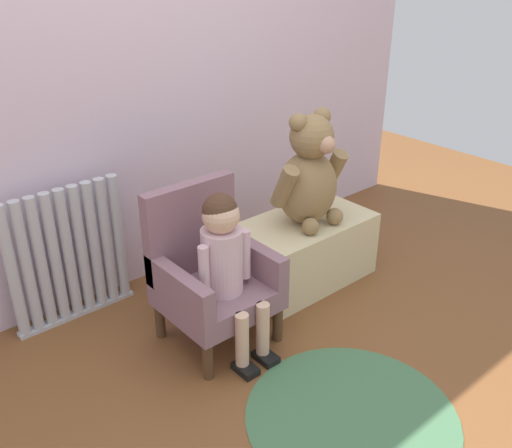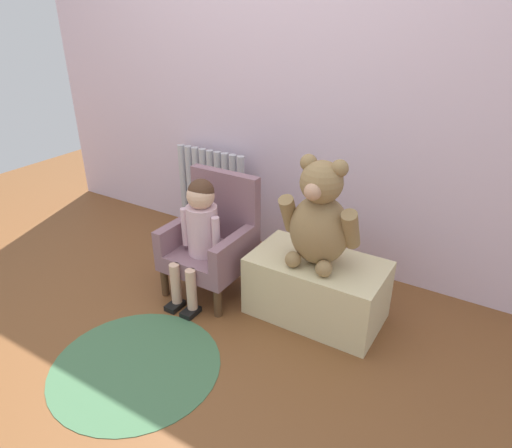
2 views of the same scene
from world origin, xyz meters
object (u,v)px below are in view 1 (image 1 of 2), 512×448
at_px(radiator, 69,256).
at_px(large_teddy_bear, 309,175).
at_px(low_bench, 303,250).
at_px(child_armchair, 210,272).
at_px(floor_rug, 352,416).
at_px(child_figure, 225,253).

relative_size(radiator, large_teddy_bear, 1.15).
relative_size(radiator, low_bench, 0.92).
xyz_separation_m(child_armchair, large_teddy_bear, (0.63, 0.04, 0.27)).
xyz_separation_m(large_teddy_bear, floor_rug, (-0.54, -0.79, -0.58)).
relative_size(radiator, floor_rug, 0.81).
bearing_deg(child_armchair, large_teddy_bear, 3.74).
distance_m(radiator, floor_rug, 1.39).
relative_size(child_figure, low_bench, 1.01).
distance_m(radiator, child_armchair, 0.65).
height_order(radiator, floor_rug, radiator).
bearing_deg(large_teddy_bear, low_bench, 84.96).
height_order(low_bench, floor_rug, low_bench).
distance_m(child_figure, large_teddy_bear, 0.66).
height_order(radiator, low_bench, radiator).
relative_size(radiator, child_armchair, 0.94).
bearing_deg(radiator, low_bench, -24.13).
distance_m(large_teddy_bear, floor_rug, 1.11).
bearing_deg(radiator, floor_rug, -69.01).
bearing_deg(child_figure, child_armchair, 90.00).
bearing_deg(low_bench, floor_rug, -123.94).
distance_m(child_figure, floor_rug, 0.78).
height_order(child_figure, floor_rug, child_figure).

